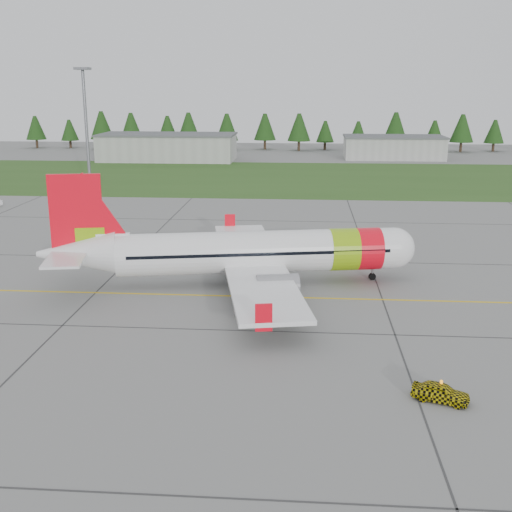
{
  "coord_description": "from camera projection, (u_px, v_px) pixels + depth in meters",
  "views": [
    {
      "loc": [
        3.17,
        -44.44,
        17.68
      ],
      "look_at": [
        -0.88,
        8.78,
        3.43
      ],
      "focal_mm": 45.0,
      "sensor_mm": 36.0,
      "label": 1
    }
  ],
  "objects": [
    {
      "name": "aircraft",
      "position": [
        249.0,
        252.0,
        58.16
      ],
      "size": [
        33.95,
        31.73,
        10.36
      ],
      "rotation": [
        0.0,
        0.0,
        0.19
      ],
      "color": "white",
      "rests_on": "ground"
    },
    {
      "name": "hangar_east",
      "position": [
        393.0,
        148.0,
        158.78
      ],
      "size": [
        24.0,
        12.0,
        5.2
      ],
      "primitive_type": "cube",
      "color": "#A8A8A3",
      "rests_on": "ground"
    },
    {
      "name": "taxi_guideline",
      "position": [
        266.0,
        297.0,
        55.31
      ],
      "size": [
        120.0,
        0.25,
        0.02
      ],
      "primitive_type": "cube",
      "color": "gold",
      "rests_on": "ground"
    },
    {
      "name": "ground",
      "position": [
        259.0,
        331.0,
        47.61
      ],
      "size": [
        320.0,
        320.0,
        0.0
      ],
      "primitive_type": "plane",
      "color": "gray",
      "rests_on": "ground"
    },
    {
      "name": "hangar_west",
      "position": [
        168.0,
        148.0,
        155.0
      ],
      "size": [
        32.0,
        14.0,
        6.0
      ],
      "primitive_type": "cube",
      "color": "#A8A8A3",
      "rests_on": "ground"
    },
    {
      "name": "grass_strip",
      "position": [
        289.0,
        178.0,
        126.6
      ],
      "size": [
        320.0,
        50.0,
        0.03
      ],
      "primitive_type": "cube",
      "color": "#30561E",
      "rests_on": "ground"
    },
    {
      "name": "treeline",
      "position": [
        294.0,
        132.0,
        179.26
      ],
      "size": [
        160.0,
        8.0,
        10.0
      ],
      "primitive_type": null,
      "color": "#1C3F14",
      "rests_on": "ground"
    },
    {
      "name": "floodlight_mast",
      "position": [
        87.0,
        134.0,
        103.25
      ],
      "size": [
        0.5,
        0.5,
        20.0
      ],
      "primitive_type": "cylinder",
      "color": "slate",
      "rests_on": "ground"
    },
    {
      "name": "follow_me_car",
      "position": [
        442.0,
        375.0,
        36.65
      ],
      "size": [
        1.52,
        1.63,
        3.28
      ],
      "primitive_type": "imported",
      "rotation": [
        0.0,
        0.0,
        1.21
      ],
      "color": "yellow",
      "rests_on": "ground"
    }
  ]
}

